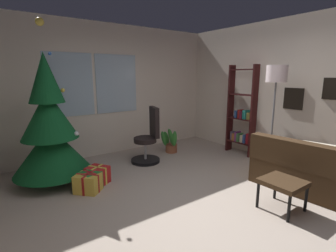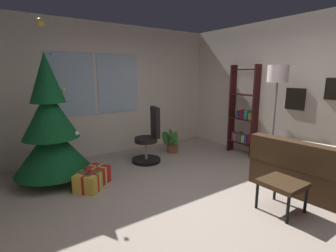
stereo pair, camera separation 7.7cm
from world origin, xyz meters
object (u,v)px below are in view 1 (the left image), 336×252
object	(u,v)px
holiday_tree	(50,131)
potted_plant	(170,143)
bookshelf	(242,116)
couch	(333,175)
gift_box_red	(98,175)
office_chair	(148,141)
floor_lamp	(276,83)
gift_box_gold	(88,183)
footstool	(283,184)
gift_box_green	(90,181)

from	to	relation	value
holiday_tree	potted_plant	bearing A→B (deg)	2.57
bookshelf	couch	bearing A→B (deg)	-103.31
gift_box_red	potted_plant	world-z (taller)	potted_plant
office_chair	floor_lamp	xyz separation A→B (m)	(1.51, -1.66, 1.14)
gift_box_gold	footstool	bearing A→B (deg)	-46.51
floor_lamp	office_chair	bearing A→B (deg)	132.36
gift_box_red	footstool	bearing A→B (deg)	-53.00
couch	gift_box_green	bearing A→B (deg)	141.70
holiday_tree	potted_plant	distance (m)	2.46
couch	gift_box_red	bearing A→B (deg)	138.20
floor_lamp	footstool	bearing A→B (deg)	-141.51
holiday_tree	bookshelf	size ratio (longest dim) A/B	1.32
gift_box_red	floor_lamp	distance (m)	3.29
floor_lamp	couch	bearing A→B (deg)	-95.13
couch	bookshelf	xyz separation A→B (m)	(0.47, 2.00, 0.54)
bookshelf	potted_plant	world-z (taller)	bookshelf
holiday_tree	couch	bearing A→B (deg)	-41.78
gift_box_gold	bookshelf	size ratio (longest dim) A/B	0.23
gift_box_red	office_chair	world-z (taller)	office_chair
couch	holiday_tree	xyz separation A→B (m)	(-3.13, 2.80, 0.55)
footstool	office_chair	distance (m)	2.56
footstool	floor_lamp	world-z (taller)	floor_lamp
gift_box_gold	holiday_tree	bearing A→B (deg)	114.77
footstool	office_chair	bearing A→B (deg)	99.60
gift_box_green	potted_plant	bearing A→B (deg)	19.78
gift_box_green	potted_plant	size ratio (longest dim) A/B	0.58
gift_box_gold	gift_box_green	bearing A→B (deg)	48.58
gift_box_red	gift_box_green	size ratio (longest dim) A/B	1.21
gift_box_green	floor_lamp	xyz separation A→B (m)	(2.86, -1.13, 1.42)
footstool	gift_box_green	bearing A→B (deg)	131.66
holiday_tree	bookshelf	xyz separation A→B (m)	(3.61, -0.79, -0.00)
office_chair	floor_lamp	distance (m)	2.52
footstool	gift_box_gold	size ratio (longest dim) A/B	1.08
gift_box_red	gift_box_gold	xyz separation A→B (m)	(-0.22, -0.20, -0.00)
gift_box_red	holiday_tree	bearing A→B (deg)	138.29
gift_box_red	floor_lamp	xyz separation A→B (m)	(2.69, -1.27, 1.42)
gift_box_gold	bookshelf	bearing A→B (deg)	-1.96
footstool	office_chair	world-z (taller)	office_chair
holiday_tree	footstool	bearing A→B (deg)	-50.61
holiday_tree	gift_box_gold	distance (m)	1.02
gift_box_red	floor_lamp	size ratio (longest dim) A/B	0.22
office_chair	potted_plant	world-z (taller)	office_chair
gift_box_green	office_chair	xyz separation A→B (m)	(1.34, 0.53, 0.28)
gift_box_red	floor_lamp	world-z (taller)	floor_lamp
footstool	potted_plant	xyz separation A→B (m)	(0.25, 2.71, -0.11)
couch	office_chair	distance (m)	3.06
gift_box_gold	bookshelf	world-z (taller)	bookshelf
footstool	office_chair	xyz separation A→B (m)	(-0.43, 2.52, 0.07)
couch	floor_lamp	world-z (taller)	floor_lamp
office_chair	holiday_tree	bearing A→B (deg)	177.11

